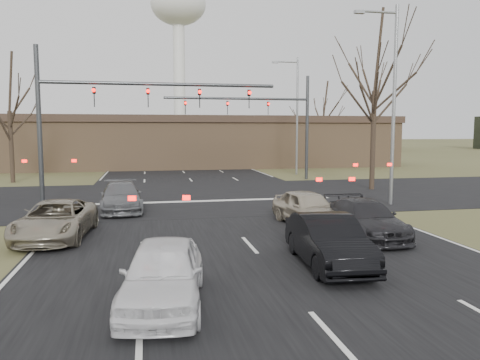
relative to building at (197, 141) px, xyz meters
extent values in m
plane|color=#4D4C29|center=(-2.00, -38.00, -2.67)|extent=(360.00, 360.00, 0.00)
cube|color=black|center=(-2.00, 22.00, -2.66)|extent=(14.00, 300.00, 0.02)
cube|color=black|center=(-2.00, -23.00, -2.65)|extent=(200.00, 14.00, 0.02)
cube|color=#896949|center=(0.00, 0.00, -0.37)|extent=(42.00, 10.00, 4.60)
cube|color=#38281E|center=(0.00, 0.00, 2.28)|extent=(42.40, 10.40, 0.70)
cylinder|color=silver|center=(4.00, 82.00, 14.33)|extent=(3.20, 3.20, 34.00)
ellipsoid|color=silver|center=(4.00, 82.00, 35.33)|extent=(15.00, 15.00, 11.25)
cylinder|color=#383A3D|center=(-10.50, -25.00, 1.33)|extent=(0.24, 0.24, 8.00)
cylinder|color=#383A3D|center=(-4.50, -25.00, 3.53)|extent=(12.00, 0.18, 0.18)
imported|color=black|center=(-7.83, -25.00, 2.83)|extent=(0.16, 0.20, 1.00)
imported|color=black|center=(-5.17, -25.00, 2.83)|extent=(0.16, 0.20, 1.00)
imported|color=black|center=(-2.50, -25.00, 2.83)|extent=(0.16, 0.20, 1.00)
imported|color=black|center=(0.17, -25.00, 2.83)|extent=(0.16, 0.20, 1.00)
cylinder|color=#383A3D|center=(7.00, -15.00, 1.33)|extent=(0.24, 0.24, 8.00)
cylinder|color=#383A3D|center=(1.50, -15.00, 3.53)|extent=(11.00, 0.18, 0.18)
imported|color=black|center=(3.86, -15.00, 2.83)|extent=(0.16, 0.20, 1.00)
imported|color=black|center=(0.71, -15.00, 2.83)|extent=(0.16, 0.20, 1.00)
imported|color=black|center=(-2.43, -15.00, 2.83)|extent=(0.16, 0.20, 1.00)
cylinder|color=gray|center=(7.00, -28.00, 2.33)|extent=(0.18, 0.18, 10.00)
cylinder|color=gray|center=(6.00, -28.00, 6.93)|extent=(2.00, 0.12, 0.12)
cube|color=gray|center=(5.00, -28.00, 6.88)|extent=(0.50, 0.25, 0.15)
cylinder|color=gray|center=(7.50, -11.00, 2.33)|extent=(0.18, 0.18, 10.00)
cylinder|color=gray|center=(6.50, -11.00, 6.93)|extent=(2.00, 0.12, 0.12)
cube|color=gray|center=(5.50, -11.00, 6.88)|extent=(0.50, 0.25, 0.15)
cylinder|color=black|center=(9.00, -22.00, 0.50)|extent=(0.32, 0.32, 6.33)
cylinder|color=black|center=(-15.00, -13.00, -0.05)|extent=(0.32, 0.32, 5.23)
cylinder|color=black|center=(13.00, -3.00, -0.19)|extent=(0.32, 0.32, 4.95)
imported|color=gray|center=(-8.50, -32.65, -2.00)|extent=(2.59, 4.97, 1.34)
imported|color=white|center=(-5.00, -39.81, -1.95)|extent=(2.23, 4.40, 1.44)
imported|color=black|center=(-0.32, -37.69, -1.95)|extent=(1.78, 4.42, 1.43)
imported|color=black|center=(2.36, -34.55, -2.00)|extent=(1.99, 4.60, 1.32)
imported|color=slate|center=(-6.53, -27.15, -1.99)|extent=(2.18, 4.78, 1.36)
imported|color=#B6AA93|center=(1.00, -32.19, -1.95)|extent=(2.17, 4.35, 1.42)
camera|label=1|loc=(-5.30, -49.85, 1.15)|focal=35.00mm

